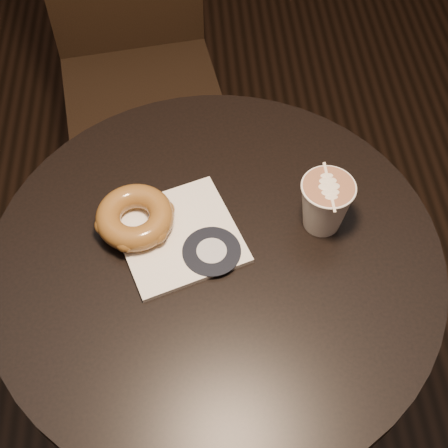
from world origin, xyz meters
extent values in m
plane|color=black|center=(0.00, 0.00, 0.00)|extent=(4.50, 4.50, 0.00)
cylinder|color=black|center=(0.00, 0.00, 0.73)|extent=(0.70, 0.70, 0.03)
cylinder|color=black|center=(0.00, 0.00, 0.37)|extent=(0.07, 0.07, 0.70)
cylinder|color=black|center=(0.00, 0.00, 0.01)|extent=(0.44, 0.44, 0.02)
cube|color=black|center=(-0.15, 0.70, 0.44)|extent=(0.44, 0.44, 0.04)
cylinder|color=black|center=(-0.29, 0.51, 0.22)|extent=(0.04, 0.04, 0.44)
cylinder|color=black|center=(0.04, 0.56, 0.22)|extent=(0.04, 0.04, 0.44)
cylinder|color=black|center=(-0.34, 0.84, 0.22)|extent=(0.04, 0.04, 0.44)
cylinder|color=black|center=(-0.01, 0.89, 0.22)|extent=(0.04, 0.04, 0.44)
cube|color=white|center=(-0.06, 0.04, 0.75)|extent=(0.22, 0.22, 0.01)
torus|color=brown|center=(-0.12, 0.06, 0.78)|extent=(0.12, 0.12, 0.04)
camera|label=1|loc=(-0.02, -0.51, 1.56)|focal=50.00mm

